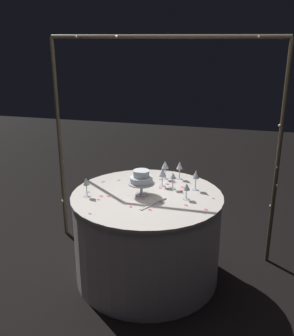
{
  "coord_description": "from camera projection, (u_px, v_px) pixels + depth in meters",
  "views": [
    {
      "loc": [
        0.75,
        -2.83,
        2.01
      ],
      "look_at": [
        0.0,
        0.0,
        1.01
      ],
      "focal_mm": 40.98,
      "sensor_mm": 36.0,
      "label": 1
    }
  ],
  "objects": [
    {
      "name": "rose_petal_7",
      "position": [
        135.0,
        184.0,
        3.38
      ],
      "size": [
        0.03,
        0.02,
        0.0
      ],
      "primitive_type": "ellipsoid",
      "rotation": [
        0.0,
        0.0,
        6.09
      ],
      "color": "#EA6B84",
      "rests_on": "main_table"
    },
    {
      "name": "rose_petal_17",
      "position": [
        88.0,
        192.0,
        3.21
      ],
      "size": [
        0.05,
        0.05,
        0.0
      ],
      "primitive_type": "ellipsoid",
      "rotation": [
        0.0,
        0.0,
        0.59
      ],
      "color": "#EA6B84",
      "rests_on": "main_table"
    },
    {
      "name": "wine_glass_6",
      "position": [
        86.0,
        183.0,
        3.1
      ],
      "size": [
        0.06,
        0.06,
        0.16
      ],
      "color": "silver",
      "rests_on": "main_table"
    },
    {
      "name": "rose_petal_0",
      "position": [
        213.0,
        198.0,
        3.09
      ],
      "size": [
        0.03,
        0.03,
        0.0
      ],
      "primitive_type": "ellipsoid",
      "rotation": [
        0.0,
        0.0,
        3.87
      ],
      "color": "#EA6B84",
      "rests_on": "main_table"
    },
    {
      "name": "rose_petal_4",
      "position": [
        160.0,
        188.0,
        3.3
      ],
      "size": [
        0.05,
        0.04,
        0.0
      ],
      "primitive_type": "ellipsoid",
      "rotation": [
        0.0,
        0.0,
        5.68
      ],
      "color": "#EA6B84",
      "rests_on": "main_table"
    },
    {
      "name": "rose_petal_9",
      "position": [
        161.0,
        202.0,
        3.02
      ],
      "size": [
        0.04,
        0.03,
        0.0
      ],
      "primitive_type": "ellipsoid",
      "rotation": [
        0.0,
        0.0,
        6.1
      ],
      "color": "#EA6B84",
      "rests_on": "main_table"
    },
    {
      "name": "wine_glass_3",
      "position": [
        180.0,
        166.0,
        3.48
      ],
      "size": [
        0.06,
        0.06,
        0.17
      ],
      "color": "silver",
      "rests_on": "main_table"
    },
    {
      "name": "rose_petal_15",
      "position": [
        98.0,
        199.0,
        3.07
      ],
      "size": [
        0.03,
        0.02,
        0.0
      ],
      "primitive_type": "ellipsoid",
      "rotation": [
        0.0,
        0.0,
        6.22
      ],
      "color": "#EA6B84",
      "rests_on": "main_table"
    },
    {
      "name": "rose_petal_16",
      "position": [
        119.0,
        180.0,
        3.48
      ],
      "size": [
        0.03,
        0.02,
        0.0
      ],
      "primitive_type": "ellipsoid",
      "rotation": [
        0.0,
        0.0,
        0.12
      ],
      "color": "#EA6B84",
      "rests_on": "main_table"
    },
    {
      "name": "rose_petal_5",
      "position": [
        103.0,
        182.0,
        3.44
      ],
      "size": [
        0.05,
        0.05,
        0.0
      ],
      "primitive_type": "ellipsoid",
      "rotation": [
        0.0,
        0.0,
        0.84
      ],
      "color": "#EA6B84",
      "rests_on": "main_table"
    },
    {
      "name": "rose_petal_18",
      "position": [
        109.0,
        196.0,
        3.13
      ],
      "size": [
        0.04,
        0.05,
        0.0
      ],
      "primitive_type": "ellipsoid",
      "rotation": [
        0.0,
        0.0,
        0.97
      ],
      "color": "#EA6B84",
      "rests_on": "main_table"
    },
    {
      "name": "ground_plane",
      "position": [
        147.0,
        275.0,
        3.42
      ],
      "size": [
        12.0,
        12.0,
        0.0
      ],
      "primitive_type": "plane",
      "color": "black"
    },
    {
      "name": "wine_glass_0",
      "position": [
        186.0,
        188.0,
        3.05
      ],
      "size": [
        0.06,
        0.06,
        0.13
      ],
      "color": "silver",
      "rests_on": "main_table"
    },
    {
      "name": "decorative_arch",
      "position": [
        162.0,
        114.0,
        3.45
      ],
      "size": [
        2.13,
        0.06,
        2.03
      ],
      "color": "#473D2D",
      "rests_on": "ground"
    },
    {
      "name": "rose_petal_11",
      "position": [
        131.0,
        207.0,
        2.94
      ],
      "size": [
        0.03,
        0.04,
        0.0
      ],
      "primitive_type": "ellipsoid",
      "rotation": [
        0.0,
        0.0,
        5.05
      ],
      "color": "#EA6B84",
      "rests_on": "main_table"
    },
    {
      "name": "rose_petal_6",
      "position": [
        160.0,
        179.0,
        3.5
      ],
      "size": [
        0.03,
        0.03,
        0.0
      ],
      "primitive_type": "ellipsoid",
      "rotation": [
        0.0,
        0.0,
        3.48
      ],
      "color": "#EA6B84",
      "rests_on": "main_table"
    },
    {
      "name": "rose_petal_19",
      "position": [
        186.0,
        205.0,
        2.96
      ],
      "size": [
        0.05,
        0.04,
        0.0
      ],
      "primitive_type": "ellipsoid",
      "rotation": [
        0.0,
        0.0,
        2.61
      ],
      "color": "#EA6B84",
      "rests_on": "main_table"
    },
    {
      "name": "wine_glass_1",
      "position": [
        162.0,
        173.0,
        3.31
      ],
      "size": [
        0.07,
        0.07,
        0.16
      ],
      "color": "silver",
      "rests_on": "main_table"
    },
    {
      "name": "rose_petal_3",
      "position": [
        167.0,
        184.0,
        3.39
      ],
      "size": [
        0.05,
        0.04,
        0.0
      ],
      "primitive_type": "ellipsoid",
      "rotation": [
        0.0,
        0.0,
        5.93
      ],
      "color": "#EA6B84",
      "rests_on": "main_table"
    },
    {
      "name": "rose_petal_2",
      "position": [
        101.0,
        196.0,
        3.13
      ],
      "size": [
        0.05,
        0.04,
        0.0
      ],
      "primitive_type": "ellipsoid",
      "rotation": [
        0.0,
        0.0,
        5.79
      ],
      "color": "#EA6B84",
      "rests_on": "main_table"
    },
    {
      "name": "wine_glass_4",
      "position": [
        196.0,
        175.0,
        3.23
      ],
      "size": [
        0.06,
        0.06,
        0.18
      ],
      "color": "silver",
      "rests_on": "main_table"
    },
    {
      "name": "tiered_cake",
      "position": [
        141.0,
        179.0,
        3.12
      ],
      "size": [
        0.22,
        0.22,
        0.21
      ],
      "color": "silver",
      "rests_on": "main_table"
    },
    {
      "name": "rose_petal_1",
      "position": [
        90.0,
        213.0,
        2.82
      ],
      "size": [
        0.04,
        0.03,
        0.0
      ],
      "primitive_type": "ellipsoid",
      "rotation": [
        0.0,
        0.0,
        5.72
      ],
      "color": "#EA6B84",
      "rests_on": "main_table"
    },
    {
      "name": "wine_glass_5",
      "position": [
        165.0,
        165.0,
        3.49
      ],
      "size": [
        0.07,
        0.07,
        0.17
      ],
      "color": "silver",
      "rests_on": "main_table"
    },
    {
      "name": "rose_petal_12",
      "position": [
        150.0,
        209.0,
        2.89
      ],
      "size": [
        0.04,
        0.04,
        0.0
      ],
      "primitive_type": "ellipsoid",
      "rotation": [
        0.0,
        0.0,
        5.87
      ],
      "color": "#EA6B84",
      "rests_on": "main_table"
    },
    {
      "name": "rose_petal_10",
      "position": [
        182.0,
        187.0,
        3.32
      ],
      "size": [
        0.04,
        0.04,
        0.0
      ],
      "primitive_type": "ellipsoid",
      "rotation": [
        0.0,
        0.0,
        0.87
      ],
      "color": "#EA6B84",
      "rests_on": "main_table"
    },
    {
      "name": "rose_petal_8",
      "position": [
        87.0,
        184.0,
        3.38
      ],
      "size": [
        0.04,
        0.03,
        0.0
      ],
      "primitive_type": "ellipsoid",
      "rotation": [
        0.0,
        0.0,
        3.09
      ],
      "color": "#EA6B84",
      "rests_on": "main_table"
    },
    {
      "name": "rose_petal_13",
      "position": [
        182.0,
        191.0,
        3.24
      ],
      "size": [
        0.03,
        0.04,
        0.0
      ],
      "primitive_type": "ellipsoid",
      "rotation": [
        0.0,
        0.0,
        4.79
      ],
      "color": "#EA6B84",
      "rests_on": "main_table"
    },
    {
      "name": "main_table",
      "position": [
        147.0,
        236.0,
        3.29
      ],
      "size": [
        1.26,
        1.26,
        0.78
      ],
      "color": "silver",
      "rests_on": "ground"
    },
    {
      "name": "rose_petal_14",
      "position": [
        150.0,
        184.0,
        3.38
      ],
      "size": [
        0.03,
        0.04,
        0.0
      ],
      "primitive_type": "ellipsoid",
      "rotation": [
        0.0,
        0.0,
        4.01
      ],
      "color": "#EA6B84",
      "rests_on": "main_table"
    },
    {
      "name": "rose_petal_20",
      "position": [
        206.0,
        209.0,
        2.89
      ],
      "size": [
        0.04,
        0.03,
        0.0
      ],
      "primitive_type": "ellipsoid",
      "rotation": [
        0.0,
        0.0,
        6.07
      ],
      "color": "#EA6B84",
      "rests_on": "main_table"
    },
    {
      "name": "cake_knife",
      "position": [
        155.0,
        203.0,
        2.99
      ],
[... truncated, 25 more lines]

